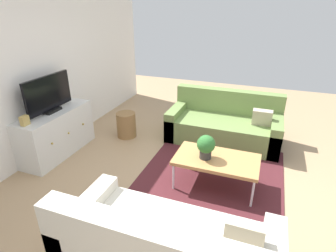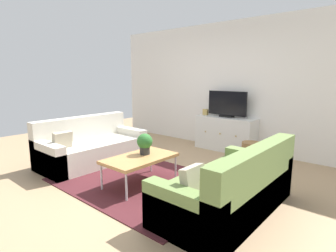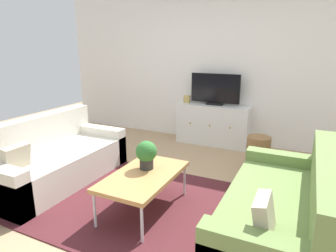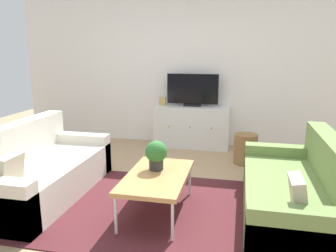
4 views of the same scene
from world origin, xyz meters
name	(u,v)px [view 2 (image 2 of 4)]	position (x,y,z in m)	size (l,w,h in m)	color
ground_plane	(150,179)	(0.00, 0.00, 0.00)	(10.00, 10.00, 0.00)	tan
wall_back	(233,86)	(0.00, 2.55, 1.35)	(6.40, 0.12, 2.70)	white
area_rug	(143,182)	(0.00, -0.15, 0.01)	(2.50, 1.90, 0.01)	#4C1E23
couch_left_side	(90,148)	(-1.44, -0.10, 0.27)	(0.90, 1.86, 0.82)	beige
couch_right_side	(233,191)	(1.44, -0.10, 0.27)	(0.90, 1.86, 0.82)	olive
coffee_table	(140,159)	(0.03, -0.24, 0.39)	(0.60, 1.05, 0.42)	#B7844C
potted_plant	(145,143)	(-0.01, -0.10, 0.59)	(0.23, 0.23, 0.31)	#2D2D2D
tv_console	(225,134)	(0.01, 2.27, 0.36)	(1.27, 0.47, 0.71)	silver
flat_screen_tv	(227,104)	(0.01, 2.29, 0.98)	(0.87, 0.16, 0.54)	black
mantel_clock	(205,112)	(-0.51, 2.27, 0.78)	(0.11, 0.07, 0.13)	tan
wicker_basket	(251,155)	(0.92, 1.55, 0.22)	(0.34, 0.34, 0.44)	olive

